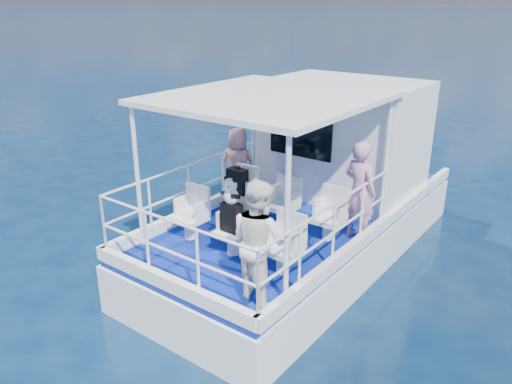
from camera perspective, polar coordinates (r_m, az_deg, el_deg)
ground at (r=8.85m, az=2.08°, el=-9.51°), size 2000.00×2000.00×0.00m
hull at (r=9.59m, az=5.54°, el=-7.05°), size 3.00×7.00×1.60m
deck at (r=9.22m, az=5.72°, el=-2.38°), size 2.90×6.90×0.10m
cabin at (r=9.93m, az=9.91°, el=6.15°), size 2.85×2.00×2.20m
canopy at (r=7.59m, az=1.51°, el=10.73°), size 3.00×3.20×0.08m
canopy_posts at (r=7.83m, az=1.22°, el=2.45°), size 2.77×2.97×2.20m
railings at (r=7.80m, az=-0.21°, el=-2.34°), size 2.84×3.59×1.00m
seat_port_fwd at (r=9.00m, az=-1.80°, el=-1.23°), size 0.48×0.46×0.38m
seat_center_fwd at (r=8.50m, az=2.95°, el=-2.61°), size 0.48×0.46×0.38m
seat_stbd_fwd at (r=8.08m, az=8.24°, el=-4.12°), size 0.48×0.46×0.38m
seat_port_aft at (r=8.11m, az=-7.56°, el=-4.00°), size 0.48×0.46×0.38m
seat_center_aft at (r=7.56m, az=-2.63°, el=-5.76°), size 0.48×0.46×0.38m
seat_stbd_aft at (r=7.08m, az=3.06°, el=-7.73°), size 0.48×0.46×0.38m
passenger_port_fwd at (r=9.29m, az=-2.09°, el=3.00°), size 0.64×0.55×1.45m
passenger_stbd_fwd at (r=7.96m, az=11.75°, el=0.09°), size 0.67×0.52×1.62m
passenger_stbd_aft at (r=6.22m, az=0.29°, el=-5.61°), size 0.90×0.77×1.60m
backpack_port at (r=8.81m, az=-2.15°, el=1.21°), size 0.36×0.20×0.47m
backpack_center at (r=7.37m, az=-2.82°, el=-2.93°), size 0.30×0.17×0.45m
compact_camera at (r=8.71m, az=-2.17°, el=2.80°), size 0.09×0.06×0.06m
panda at (r=7.21m, az=-2.88°, el=0.20°), size 0.27×0.22×0.41m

